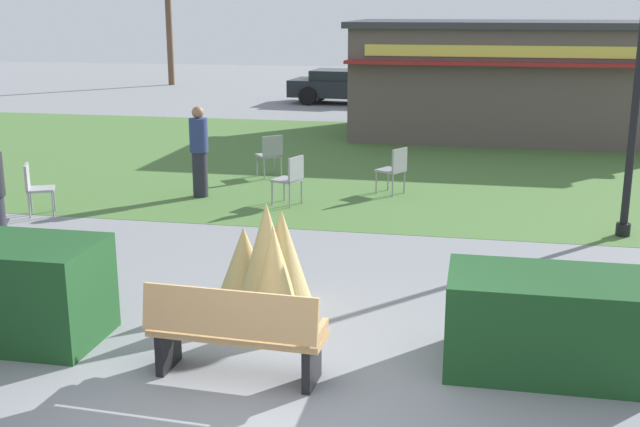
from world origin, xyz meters
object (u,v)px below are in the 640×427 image
Objects in this scene: park_bench at (235,332)px; parked_car_center_slot at (496,88)px; food_kiosk at (518,79)px; cafe_chair_east at (35,185)px; parked_car_west_slot at (348,86)px; cafe_chair_west at (271,152)px; cafe_chair_north at (291,176)px; person_standing at (199,151)px; cafe_chair_center at (395,167)px; lamppost_mid at (640,63)px.

park_bench is 22.13m from parked_car_center_slot.
food_kiosk is 10.05× the size of cafe_chair_east.
parked_car_west_slot is (2.65, 16.72, 0.12)m from cafe_chair_east.
cafe_chair_north is at bearing -66.66° from cafe_chair_west.
cafe_chair_west is at bearing -128.14° from food_kiosk.
cafe_chair_east is at bearing -29.72° from person_standing.
parked_car_center_slot is (-0.45, 6.37, -0.90)m from food_kiosk.
food_kiosk is 6.45m from parked_car_center_slot.
food_kiosk reaches higher than parked_car_center_slot.
person_standing is 0.39× the size of parked_car_west_slot.
cafe_chair_east is 0.21× the size of parked_car_west_slot.
cafe_chair_north is (-1.72, -1.19, 0.00)m from cafe_chair_center.
park_bench is 8.00m from cafe_chair_center.
person_standing is at bearing -125.38° from food_kiosk.
food_kiosk is 2.07× the size of parked_car_west_slot.
lamppost_mid is (4.45, 5.87, 2.16)m from park_bench.
person_standing is at bearing 38.71° from cafe_chair_east.
cafe_chair_center is at bearing 85.22° from park_bench.
park_bench is at bearing -94.78° from cafe_chair_center.
parked_car_west_slot is (-0.49, 12.99, 0.12)m from cafe_chair_west.
parked_car_center_slot is (4.74, 12.98, 0.12)m from cafe_chair_west.
parked_car_west_slot is (0.36, 14.89, -0.22)m from person_standing.
lamppost_mid is 4.72× the size of cafe_chair_west.
cafe_chair_east is at bearing 134.47° from park_bench.
park_bench is 7.68m from lamppost_mid.
parked_car_west_slot is (-1.44, 15.19, 0.12)m from cafe_chair_north.
cafe_chair_east is 0.21× the size of parked_car_center_slot.
cafe_chair_west is 1.00× the size of cafe_chair_center.
person_standing is at bearing -114.19° from cafe_chair_west.
parked_car_center_slot reaches higher than cafe_chair_west.
parked_car_west_slot is at bearing 96.49° from park_bench.
cafe_chair_east is at bearing -130.06° from cafe_chair_west.
cafe_chair_center is 1.00× the size of cafe_chair_north.
cafe_chair_center is (-3.79, 2.10, -2.11)m from lamppost_mid.
parked_car_center_slot is at bearing -179.04° from person_standing.
lamppost_mid reaches higher than person_standing.
cafe_chair_center is (2.67, -1.01, 0.00)m from cafe_chair_west.
park_bench is 9.20m from cafe_chair_west.
cafe_chair_center is at bearing 34.75° from cafe_chair_north.
lamppost_mid is at bearing -83.92° from parked_car_center_slot.
cafe_chair_east is at bearing -154.89° from cafe_chair_center.
cafe_chair_center is 14.15m from parked_car_center_slot.
lamppost_mid is 0.47× the size of food_kiosk.
cafe_chair_center is 0.53× the size of person_standing.
park_bench is 0.41× the size of lamppost_mid.
cafe_chair_north is 0.21× the size of parked_car_center_slot.
food_kiosk is 10.05× the size of cafe_chair_north.
parked_car_west_slot reaches higher than cafe_chair_east.
person_standing reaches higher than cafe_chair_north.
park_bench reaches higher than cafe_chair_west.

